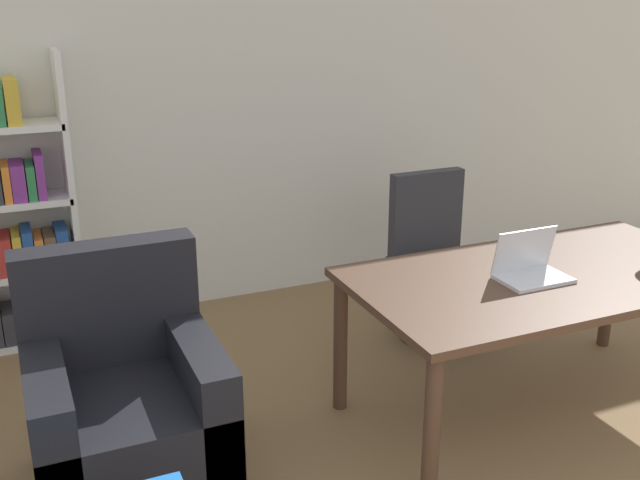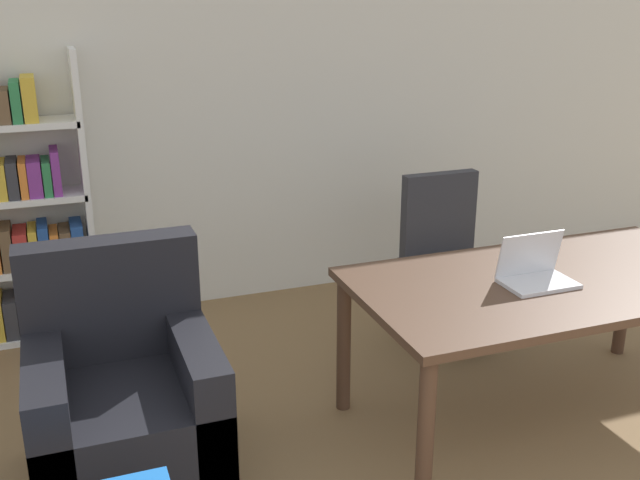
% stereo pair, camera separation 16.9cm
% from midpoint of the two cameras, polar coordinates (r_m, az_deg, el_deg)
% --- Properties ---
extents(wall_back, '(8.00, 0.06, 2.70)m').
position_cam_midpoint_polar(wall_back, '(4.95, -4.87, 10.92)').
color(wall_back, silver).
rests_on(wall_back, ground_plane).
extents(desk, '(1.85, 0.97, 0.75)m').
position_cam_midpoint_polar(desk, '(3.68, 15.45, -3.63)').
color(desk, '#4C3323').
rests_on(desk, ground_plane).
extents(laptop, '(0.32, 0.22, 0.23)m').
position_cam_midpoint_polar(laptop, '(3.55, 14.41, -2.10)').
color(laptop, silver).
rests_on(laptop, desk).
extents(office_chair, '(0.50, 0.50, 0.98)m').
position_cam_midpoint_polar(office_chair, '(4.54, 7.75, -1.74)').
color(office_chair, black).
rests_on(office_chair, ground_plane).
extents(armchair, '(0.76, 0.78, 1.00)m').
position_cam_midpoint_polar(armchair, '(3.35, -15.96, -12.69)').
color(armchair, black).
rests_on(armchair, ground_plane).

